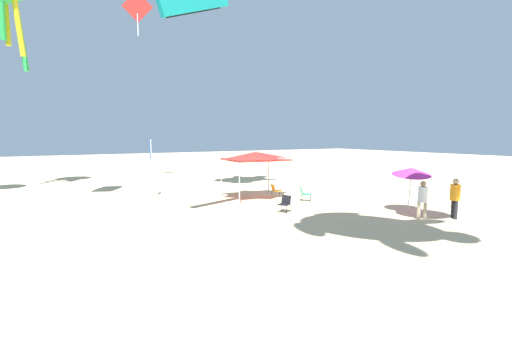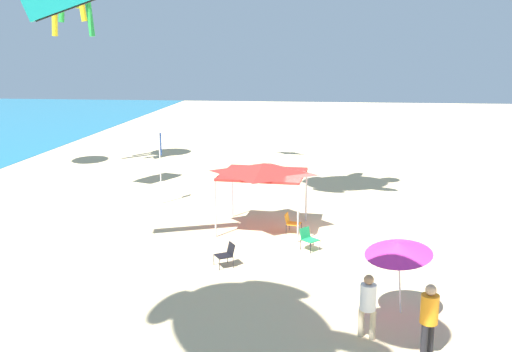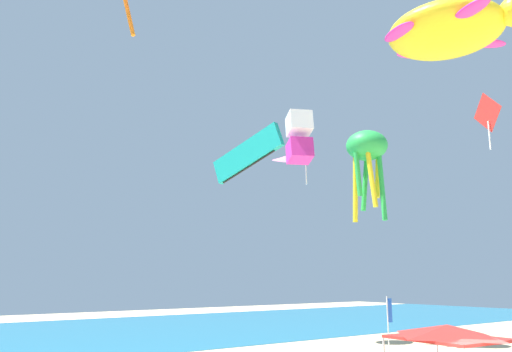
% 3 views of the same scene
% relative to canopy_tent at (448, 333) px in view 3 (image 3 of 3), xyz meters
% --- Properties ---
extents(ocean_strip, '(120.00, 28.83, 0.02)m').
position_rel_canopy_tent_xyz_m(ocean_strip, '(-0.76, 32.25, -2.55)').
color(ocean_strip, teal).
rests_on(ocean_strip, ground).
extents(canopy_tent, '(3.20, 3.65, 2.83)m').
position_rel_canopy_tent_xyz_m(canopy_tent, '(0.00, 0.00, 0.00)').
color(canopy_tent, '#B7B7BC').
rests_on(canopy_tent, ground).
extents(banner_flag, '(0.36, 0.06, 3.58)m').
position_rel_canopy_tent_xyz_m(banner_flag, '(3.46, 5.37, -0.41)').
color(banner_flag, silver).
rests_on(banner_flag, ground).
extents(kite_turtle_yellow, '(5.76, 5.99, 2.25)m').
position_rel_canopy_tent_xyz_m(kite_turtle_yellow, '(2.06, 0.36, 12.07)').
color(kite_turtle_yellow, yellow).
extents(kite_diamond_red, '(0.96, 2.20, 3.38)m').
position_rel_canopy_tent_xyz_m(kite_diamond_red, '(11.38, 3.98, 11.11)').
color(kite_diamond_red, red).
extents(kite_octopus_green, '(2.88, 2.88, 6.40)m').
position_rel_canopy_tent_xyz_m(kite_octopus_green, '(10.97, 12.70, 10.63)').
color(kite_octopus_green, green).
extents(kite_parafoil_teal, '(1.12, 3.51, 2.12)m').
position_rel_canopy_tent_xyz_m(kite_parafoil_teal, '(-4.56, 5.59, 6.75)').
color(kite_parafoil_teal, teal).
extents(kite_box_white, '(1.88, 1.97, 3.04)m').
position_rel_canopy_tent_xyz_m(kite_box_white, '(2.99, 10.86, 9.88)').
color(kite_box_white, white).
extents(kite_delta_pink, '(3.66, 3.68, 2.61)m').
position_rel_canopy_tent_xyz_m(kite_delta_pink, '(7.79, 17.17, 10.47)').
color(kite_delta_pink, pink).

